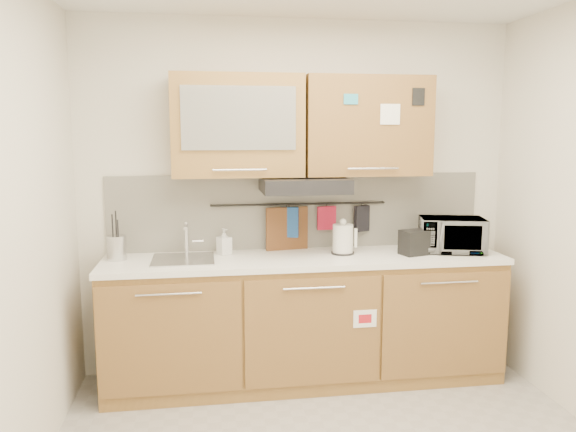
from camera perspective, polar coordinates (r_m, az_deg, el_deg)
name	(u,v)px	position (r m, az deg, el deg)	size (l,w,h in m)	color
wall_back	(298,198)	(4.21, 1.04, 1.85)	(3.20, 3.20, 0.00)	silver
wall_left	(1,242)	(2.81, -27.10, -2.40)	(3.00, 3.00, 0.00)	silver
base_cabinet	(305,326)	(4.12, 1.74, -11.11)	(2.80, 0.64, 0.88)	#A07538
countertop	(305,259)	(3.98, 1.78, -4.40)	(2.82, 0.62, 0.04)	white
backsplash	(298,211)	(4.21, 1.07, 0.48)	(2.80, 0.02, 0.56)	silver
upper_cabinets	(302,126)	(4.01, 1.42, 9.12)	(1.82, 0.37, 0.70)	#A07538
range_hood	(304,185)	(3.95, 1.66, 3.17)	(0.60, 0.46, 0.10)	black
sink	(183,259)	(3.93, -10.57, -4.33)	(0.42, 0.40, 0.26)	silver
utensil_rail	(299,204)	(4.17, 1.16, 1.23)	(0.02, 0.02, 1.30)	black
utensil_crock	(117,247)	(4.02, -17.02, -3.07)	(0.15, 0.15, 0.34)	#BCBDC1
kettle	(343,240)	(4.05, 5.60, -2.43)	(0.19, 0.16, 0.26)	silver
toaster	(417,242)	(4.12, 12.95, -2.58)	(0.26, 0.20, 0.18)	black
microwave	(452,235)	(4.27, 16.31, -1.85)	(0.45, 0.31, 0.25)	#999999
soap_bottle	(224,241)	(4.04, -6.51, -2.59)	(0.08, 0.09, 0.19)	#999999
cutting_board	(287,233)	(4.17, -0.10, -1.78)	(0.32, 0.02, 0.39)	brown
oven_mitt	(289,222)	(4.16, 0.13, -0.63)	(0.13, 0.03, 0.22)	navy
dark_pouch	(362,219)	(4.27, 7.51, -0.26)	(0.13, 0.04, 0.20)	black
pot_holder	(327,218)	(4.21, 3.95, -0.21)	(0.14, 0.02, 0.18)	#AF1732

